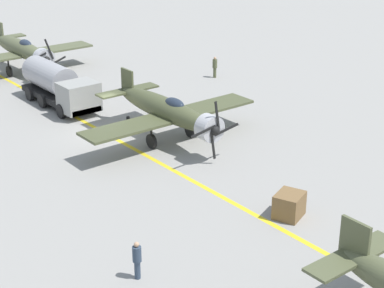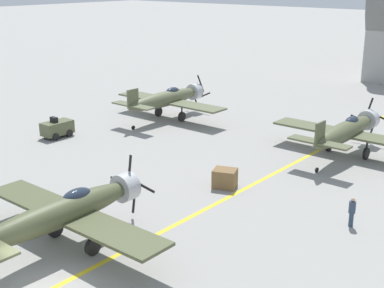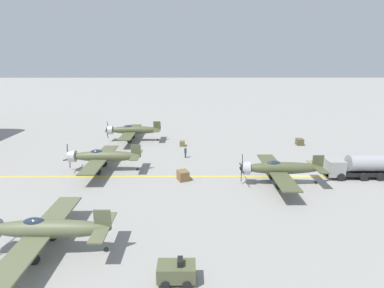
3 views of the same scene
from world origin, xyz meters
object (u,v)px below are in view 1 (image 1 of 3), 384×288
object	(u,v)px
airplane_mid_center	(168,111)
supply_crate_by_tanker	(289,205)
airplane_near_center	(22,50)
fuel_tanker	(59,86)
ground_crew_walking	(137,259)
ground_crew_inspecting	(215,66)

from	to	relation	value
airplane_mid_center	supply_crate_by_tanker	distance (m)	11.75
airplane_mid_center	airplane_near_center	bearing A→B (deg)	-80.16
airplane_mid_center	fuel_tanker	bearing A→B (deg)	-69.89
airplane_near_center	supply_crate_by_tanker	distance (m)	31.88
airplane_near_center	ground_crew_walking	distance (m)	33.10
ground_crew_inspecting	fuel_tanker	bearing A→B (deg)	-5.94
airplane_near_center	fuel_tanker	distance (m)	9.98
ground_crew_walking	supply_crate_by_tanker	size ratio (longest dim) A/B	1.16
ground_crew_inspecting	airplane_mid_center	bearing A→B (deg)	38.22
ground_crew_inspecting	ground_crew_walking	bearing A→B (deg)	43.71
ground_crew_inspecting	supply_crate_by_tanker	distance (m)	24.21
fuel_tanker	ground_crew_inspecting	distance (m)	13.61
fuel_tanker	ground_crew_walking	world-z (taller)	fuel_tanker
airplane_mid_center	ground_crew_inspecting	bearing A→B (deg)	-132.97
ground_crew_inspecting	supply_crate_by_tanker	bearing A→B (deg)	58.36
airplane_mid_center	supply_crate_by_tanker	xyz separation A→B (m)	(1.26, 11.60, -1.40)
airplane_mid_center	fuel_tanker	size ratio (longest dim) A/B	1.50
airplane_near_center	supply_crate_by_tanker	size ratio (longest dim) A/B	8.19
airplane_mid_center	supply_crate_by_tanker	world-z (taller)	airplane_mid_center
fuel_tanker	ground_crew_inspecting	bearing A→B (deg)	174.06
ground_crew_walking	supply_crate_by_tanker	xyz separation A→B (m)	(-8.69, 0.17, -0.32)
ground_crew_inspecting	airplane_near_center	bearing A→B (deg)	-43.56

